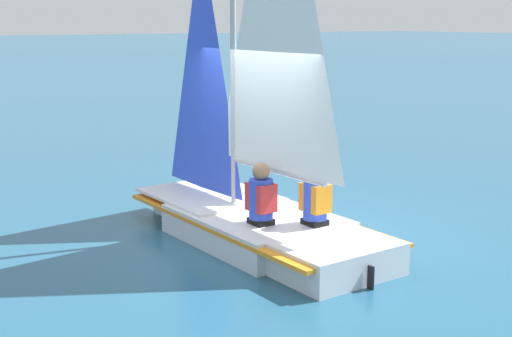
% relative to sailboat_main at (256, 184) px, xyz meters
% --- Properties ---
extents(ground_plane, '(260.00, 260.00, 0.00)m').
position_rel_sailboat_main_xyz_m(ground_plane, '(-0.00, -0.00, -0.78)').
color(ground_plane, '#235675').
extents(sailboat_main, '(4.28, 1.79, 5.70)m').
position_rel_sailboat_main_xyz_m(sailboat_main, '(0.00, 0.00, 0.00)').
color(sailboat_main, silver).
rests_on(sailboat_main, ground_plane).
extents(sailor_helm, '(0.35, 0.31, 1.16)m').
position_rel_sailboat_main_xyz_m(sailor_helm, '(-0.46, 0.23, -0.16)').
color(sailor_helm, black).
rests_on(sailor_helm, ground_plane).
extents(sailor_crew, '(0.35, 0.31, 1.16)m').
position_rel_sailboat_main_xyz_m(sailor_crew, '(-0.85, -0.32, -0.16)').
color(sailor_crew, black).
rests_on(sailor_crew, ground_plane).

